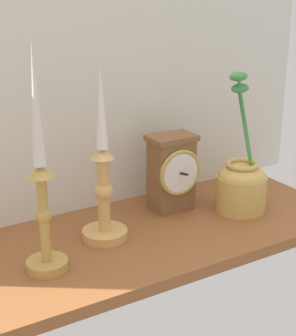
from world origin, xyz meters
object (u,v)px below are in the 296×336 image
object	(u,v)px
mantel_clock	(172,172)
brass_vase_jar	(241,183)
candlestick_tall_center	(42,192)
candlestick_tall_left	(104,187)

from	to	relation	value
mantel_clock	brass_vase_jar	xyz separation A→B (cm)	(12.98, -8.37, -2.41)
candlestick_tall_center	brass_vase_jar	size ratio (longest dim) A/B	1.30
candlestick_tall_left	mantel_clock	bearing A→B (deg)	14.72
candlestick_tall_left	brass_vase_jar	xyz separation A→B (cm)	(32.67, -3.20, -4.65)
mantel_clock	brass_vase_jar	size ratio (longest dim) A/B	0.55
candlestick_tall_left	brass_vase_jar	distance (cm)	33.16
candlestick_tall_left	candlestick_tall_center	size ratio (longest dim) A/B	0.88
candlestick_tall_center	candlestick_tall_left	bearing A→B (deg)	21.52
candlestick_tall_left	candlestick_tall_center	xyz separation A→B (cm)	(-14.56, -5.74, 3.92)
mantel_clock	candlestick_tall_center	world-z (taller)	candlestick_tall_center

